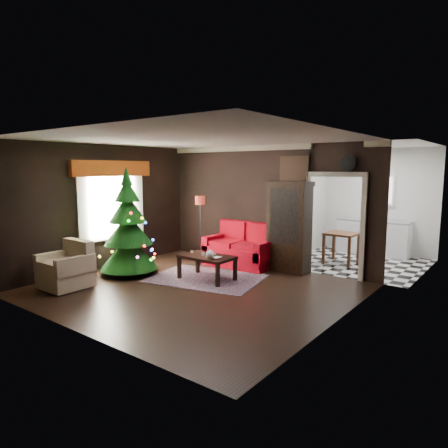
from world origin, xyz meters
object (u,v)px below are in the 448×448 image
Objects in this scene: armchair at (65,265)px; kitchen_table at (341,248)px; floor_lamp at (200,228)px; wall_clock at (348,163)px; teapot at (210,254)px; loveseat at (240,245)px; curio_cabinet at (289,229)px; coffee_table at (207,267)px; christmas_tree at (128,226)px.

armchair is 1.16× the size of kitchen_table.
wall_clock reaches higher than floor_lamp.
wall_clock reaches higher than teapot.
curio_cabinet reaches higher than loveseat.
teapot is at bearing -43.87° from floor_lamp.
armchair is at bearing -114.83° from loveseat.
armchair reaches higher than coffee_table.
floor_lamp reaches higher than armchair.
armchair reaches higher than kitchen_table.
kitchen_table is at bearing 42.51° from loveseat.
kitchen_table reaches higher than teapot.
floor_lamp is 2.05m from teapot.
armchair is at bearing -136.48° from teapot.
christmas_tree is 1.97m from teapot.
loveseat is 2.61m from christmas_tree.
curio_cabinet is 2.19× the size of armchair.
wall_clock is at bearing -66.25° from kitchen_table.
wall_clock is 2.43m from kitchen_table.
wall_clock is at bearing 45.38° from teapot.
christmas_tree is at bearing -138.52° from curio_cabinet.
loveseat reaches higher than kitchen_table.
teapot reaches higher than coffee_table.
curio_cabinet is 2.26m from floor_lamp.
wall_clock is (3.43, 0.57, 1.55)m from floor_lamp.
christmas_tree reaches higher than floor_lamp.
curio_cabinet is (1.15, 0.22, 0.45)m from loveseat.
coffee_table is at bearing -118.23° from kitchen_table.
christmas_tree reaches higher than curio_cabinet.
floor_lamp reaches higher than coffee_table.
armchair is (-0.16, -1.40, -0.59)m from christmas_tree.
curio_cabinet is at bearing 10.04° from floor_lamp.
floor_lamp is (-1.08, -0.17, 0.33)m from loveseat.
wall_clock reaches higher than christmas_tree.
teapot is at bearing 43.56° from armchair.
curio_cabinet is at bearing 58.66° from coffee_table.
loveseat is at bearing -169.17° from curio_cabinet.
curio_cabinet is 1.67m from kitchen_table.
christmas_tree is at bearing -101.35° from floor_lamp.
coffee_table is at bearing 49.62° from armchair.
kitchen_table is at bearing 113.75° from wall_clock.
armchair is (-0.54, -3.32, -0.37)m from floor_lamp.
coffee_table is at bearing -121.34° from curio_cabinet.
coffee_table is 1.46× the size of kitchen_table.
wall_clock reaches higher than kitchen_table.
curio_cabinet is at bearing 67.21° from teapot.
curio_cabinet is 1.99m from teapot.
coffee_table is (1.62, 0.68, -0.79)m from christmas_tree.
floor_lamp is 1.41× the size of coffee_table.
kitchen_table reaches higher than coffee_table.
armchair is 2.77m from teapot.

